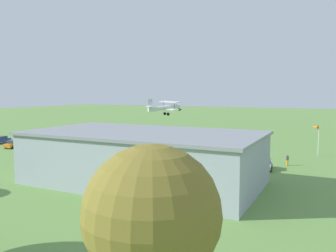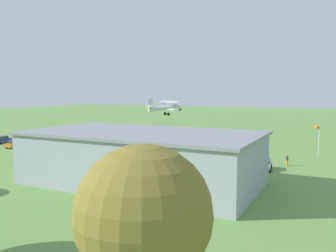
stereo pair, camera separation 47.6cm
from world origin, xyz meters
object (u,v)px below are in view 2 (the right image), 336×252
Objects in this scene: car_silver at (265,164)px; person_at_fence_line at (170,151)px; car_yellow at (126,152)px; car_red at (71,147)px; biplane at (166,107)px; car_green at (100,149)px; hangar at (142,157)px; car_orange at (16,143)px; car_blue at (2,140)px; person_walking_on_apron at (287,160)px; tree_by_windsock at (143,214)px; windsock at (316,129)px; car_white at (43,145)px; person_beside_truck at (195,152)px.

car_silver is 2.66× the size of person_at_fence_line.
car_yellow is 12.78m from car_red.
biplane is 1.90× the size of car_red.
car_silver is 0.89× the size of car_green.
person_at_fence_line is at bearing -164.32° from car_green.
car_orange is at bearing -17.71° from hangar.
car_blue is 2.78× the size of person_walking_on_apron.
car_blue reaches higher than car_green.
biplane is 0.93× the size of tree_by_windsock.
hangar is 19.32m from person_at_fence_line.
car_blue is 71.67m from tree_by_windsock.
person_walking_on_apron is at bearing 159.19° from biplane.
car_green is at bearing -39.06° from hangar.
hangar is 28.04m from tree_by_windsock.
windsock is at bearing -150.86° from car_yellow.
car_green is 6.21m from car_red.
car_orange is (7.02, 0.68, 0.03)m from car_white.
windsock is (-55.78, -17.87, 3.95)m from car_orange.
tree_by_windsock is (0.21, 42.57, 5.15)m from person_walking_on_apron.
windsock is (-17.89, -29.96, 1.56)m from hangar.
hangar is at bearing 162.29° from car_orange.
car_red is 21.39m from car_blue.
hangar reaches higher than person_at_fence_line.
car_red is at bearing 49.93° from biplane.
tree_by_windsock is at bearing 141.09° from car_white.
person_beside_truck is at bearing -166.71° from car_red.
person_beside_truck is 45.87m from tree_by_windsock.
car_yellow is 0.90× the size of car_orange.
car_green is 17.99m from person_beside_truck.
biplane reaches higher than car_green.
tree_by_windsock is (-2.34, 38.19, 5.14)m from car_silver.
car_green is at bearing -0.85° from car_silver.
biplane is 5.01× the size of person_beside_truck.
car_silver is 0.85× the size of car_orange.
car_red is at bearing 176.73° from car_blue.
person_walking_on_apron is (-14.71, -18.72, -2.41)m from hangar.
person_beside_truck is at bearing -171.23° from person_at_fence_line.
person_beside_truck is (-10.80, 9.60, -7.38)m from biplane.
car_green is at bearing -168.42° from car_red.
car_yellow is at bearing 177.99° from car_blue.
hangar is at bearing 106.34° from person_at_fence_line.
person_beside_truck is (-23.55, -5.56, -0.04)m from car_red.
hangar reaches higher than person_walking_on_apron.
car_green is at bearing 64.39° from biplane.
person_at_fence_line is at bearing 0.95° from person_walking_on_apron.
car_blue is at bearing -0.42° from car_silver.
person_walking_on_apron is 12.34m from windsock.
tree_by_windsock is at bearing 147.31° from car_blue.
car_silver is 50.10m from car_orange.
car_silver is at bearing -177.92° from car_white.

